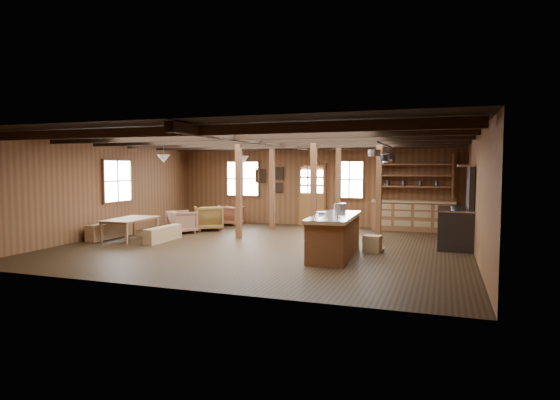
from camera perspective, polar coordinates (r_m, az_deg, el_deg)
name	(u,v)px	position (r m, az deg, el deg)	size (l,w,h in m)	color
room	(265,191)	(11.93, -1.79, 1.06)	(10.04, 9.04, 2.84)	black
ceiling_joists	(268,141)	(12.10, -1.50, 7.17)	(9.80, 8.82, 0.18)	black
timber_posts	(307,188)	(13.74, 3.36, 1.44)	(3.95, 2.35, 2.80)	#4D2D16
back_door	(312,200)	(16.19, 3.89, -0.02)	(1.02, 0.08, 2.15)	brown
window_back_left	(243,179)	(17.04, -4.55, 2.60)	(1.32, 0.06, 1.32)	white
window_back_right	(349,180)	(15.86, 8.45, 2.47)	(1.02, 0.06, 1.32)	white
window_left	(117,181)	(14.86, -19.23, 2.19)	(0.14, 1.24, 1.32)	white
notice_boards	(271,178)	(16.62, -1.08, 2.72)	(1.08, 0.03, 0.90)	silver
back_counter	(413,212)	(15.41, 15.92, -1.41)	(2.55, 0.60, 2.45)	brown
pendant_lamps	(205,159)	(13.77, -9.08, 4.95)	(1.86, 2.36, 0.66)	#313234
pot_rack	(385,156)	(11.53, 12.66, 5.25)	(0.37, 3.00, 0.45)	#313234
kitchen_island	(334,236)	(10.62, 6.64, -4.33)	(0.98, 2.53, 1.20)	brown
step_stool	(372,244)	(11.34, 11.20, -5.26)	(0.45, 0.32, 0.40)	olive
commercial_range	(458,221)	(12.53, 20.84, -2.45)	(0.86, 1.68, 2.07)	#313234
dining_table	(132,229)	(13.70, -17.64, -3.38)	(1.69, 0.94, 0.59)	#976944
bench_wall	(110,230)	(14.17, -20.06, -3.49)	(0.30, 1.62, 0.45)	olive
bench_aisle	(163,234)	(13.13, -14.06, -4.05)	(0.27, 1.46, 0.40)	olive
armchair_a	(208,218)	(15.15, -8.73, -2.18)	(0.84, 0.86, 0.78)	brown
armchair_b	(231,215)	(16.40, -5.96, -1.89)	(0.72, 0.74, 0.67)	brown
armchair_c	(182,222)	(14.62, -11.83, -2.62)	(0.74, 0.76, 0.69)	brown
counter_pot	(339,207)	(11.54, 7.25, -0.88)	(0.32, 0.32, 0.19)	silver
bowl	(321,213)	(10.78, 5.05, -1.56)	(0.24, 0.24, 0.06)	silver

